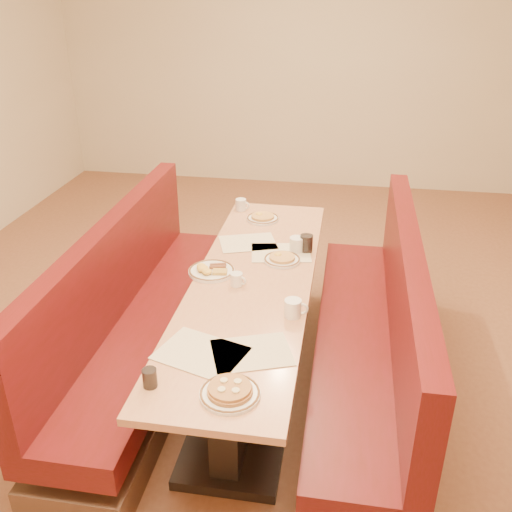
% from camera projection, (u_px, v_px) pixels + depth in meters
% --- Properties ---
extents(ground, '(8.00, 8.00, 0.00)m').
position_uv_depth(ground, '(253.00, 381.00, 3.72)').
color(ground, '#9E6647').
rests_on(ground, ground).
extents(room_envelope, '(6.04, 8.04, 2.82)m').
position_uv_depth(room_envelope, '(252.00, 75.00, 2.86)').
color(room_envelope, beige).
rests_on(room_envelope, ground).
extents(diner_table, '(0.70, 2.50, 0.75)m').
position_uv_depth(diner_table, '(253.00, 333.00, 3.55)').
color(diner_table, black).
rests_on(diner_table, ground).
extents(booth_left, '(0.55, 2.50, 1.05)m').
position_uv_depth(booth_left, '(141.00, 324.00, 3.67)').
color(booth_left, '#4C3326').
rests_on(booth_left, ground).
extents(booth_right, '(0.55, 2.50, 1.05)m').
position_uv_depth(booth_right, '(372.00, 346.00, 3.45)').
color(booth_right, '#4C3326').
rests_on(booth_right, ground).
extents(placemat_near_left, '(0.48, 0.41, 0.00)m').
position_uv_depth(placemat_near_left, '(201.00, 353.00, 2.73)').
color(placemat_near_left, beige).
rests_on(placemat_near_left, diner_table).
extents(placemat_near_right, '(0.45, 0.39, 0.00)m').
position_uv_depth(placemat_near_right, '(252.00, 352.00, 2.74)').
color(placemat_near_right, beige).
rests_on(placemat_near_right, diner_table).
extents(placemat_far_left, '(0.44, 0.38, 0.00)m').
position_uv_depth(placemat_far_left, '(248.00, 243.00, 3.86)').
color(placemat_far_left, beige).
rests_on(placemat_far_left, diner_table).
extents(placemat_far_right, '(0.42, 0.35, 0.00)m').
position_uv_depth(placemat_far_right, '(281.00, 253.00, 3.72)').
color(placemat_far_right, beige).
rests_on(placemat_far_right, diner_table).
extents(pancake_plate, '(0.27, 0.27, 0.06)m').
position_uv_depth(pancake_plate, '(230.00, 392.00, 2.45)').
color(pancake_plate, silver).
rests_on(pancake_plate, diner_table).
extents(eggs_plate, '(0.28, 0.28, 0.06)m').
position_uv_depth(eggs_plate, '(211.00, 270.00, 3.47)').
color(eggs_plate, silver).
rests_on(eggs_plate, diner_table).
extents(extra_plate_mid, '(0.23, 0.23, 0.05)m').
position_uv_depth(extra_plate_mid, '(282.00, 259.00, 3.61)').
color(extra_plate_mid, silver).
rests_on(extra_plate_mid, diner_table).
extents(extra_plate_far, '(0.24, 0.24, 0.05)m').
position_uv_depth(extra_plate_far, '(263.00, 218.00, 4.21)').
color(extra_plate_far, silver).
rests_on(extra_plate_far, diner_table).
extents(coffee_mug_a, '(0.13, 0.09, 0.10)m').
position_uv_depth(coffee_mug_a, '(294.00, 308.00, 3.01)').
color(coffee_mug_a, silver).
rests_on(coffee_mug_a, diner_table).
extents(coffee_mug_b, '(0.10, 0.07, 0.08)m').
position_uv_depth(coffee_mug_b, '(237.00, 279.00, 3.32)').
color(coffee_mug_b, silver).
rests_on(coffee_mug_b, diner_table).
extents(coffee_mug_c, '(0.13, 0.09, 0.10)m').
position_uv_depth(coffee_mug_c, '(297.00, 244.00, 3.72)').
color(coffee_mug_c, silver).
rests_on(coffee_mug_c, diner_table).
extents(coffee_mug_d, '(0.11, 0.08, 0.09)m').
position_uv_depth(coffee_mug_d, '(241.00, 204.00, 4.38)').
color(coffee_mug_d, silver).
rests_on(coffee_mug_d, diner_table).
extents(soda_tumbler_near, '(0.07, 0.07, 0.09)m').
position_uv_depth(soda_tumbler_near, '(150.00, 378.00, 2.50)').
color(soda_tumbler_near, black).
rests_on(soda_tumbler_near, diner_table).
extents(soda_tumbler_mid, '(0.08, 0.08, 0.12)m').
position_uv_depth(soda_tumbler_mid, '(306.00, 243.00, 3.72)').
color(soda_tumbler_mid, black).
rests_on(soda_tumbler_mid, diner_table).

